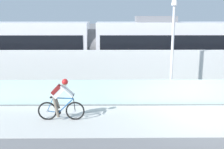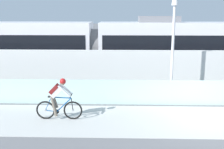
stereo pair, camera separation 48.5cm
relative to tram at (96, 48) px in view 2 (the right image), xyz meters
The scene contains 9 objects.
ground_plane 8.52m from the tram, 55.51° to the right, with size 200.00×200.00×0.00m, color slate.
bike_path_deck 8.52m from the tram, 55.51° to the right, with size 32.00×3.20×0.01m, color beige.
glass_parapet 6.99m from the tram, 46.74° to the right, with size 32.00×0.05×1.12m, color silver.
concrete_barrier_wall 5.75m from the tram, 34.22° to the right, with size 32.00×0.36×2.18m, color silver.
tram_rail_near 5.12m from the tram, ahead, with size 32.00×0.08×0.01m, color #595654.
tram_rail_far 5.12m from the tram, ahead, with size 32.00×0.08×0.01m, color #595654.
tram is the anchor object (origin of this frame).
cyclist_on_bike 6.99m from the tram, 96.83° to the right, with size 1.77×0.58×1.61m.
lamp_post_antenna 6.19m from the tram, 51.16° to the right, with size 0.28×0.28×5.20m.
Camera 2 is at (-3.22, -9.99, 3.98)m, focal length 44.66 mm.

